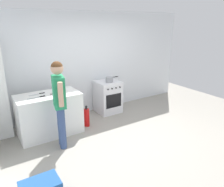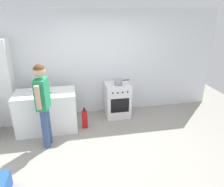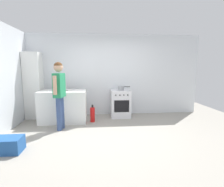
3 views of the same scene
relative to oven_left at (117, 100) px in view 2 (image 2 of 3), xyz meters
The scene contains 11 objects.
ground_plane 1.67m from the oven_left, 102.51° to the right, with size 8.00×8.00×0.00m, color gray.
back_wall 1.01m from the oven_left, 133.25° to the left, with size 6.00×0.10×2.60m, color silver.
counter_unit 1.74m from the oven_left, 167.47° to the right, with size 1.30×0.70×0.90m, color white.
oven_left is the anchor object (origin of this frame).
pot 0.50m from the oven_left, 83.52° to the right, with size 0.37×0.19×0.13m.
knife_chef 1.65m from the oven_left, 163.85° to the right, with size 0.31×0.08×0.01m.
knife_bread 2.04m from the oven_left, 166.60° to the right, with size 0.35×0.05×0.01m.
knife_carving 1.95m from the oven_left, behind, with size 0.33×0.07×0.01m.
person 2.03m from the oven_left, 148.61° to the right, with size 0.26×0.56×1.68m.
fire_extinguisher 1.01m from the oven_left, 151.22° to the right, with size 0.13×0.13×0.50m.
larder_cabinet 2.71m from the oven_left, behind, with size 0.48×0.44×2.00m, color white.
Camera 2 is at (-0.76, -3.36, 2.65)m, focal length 35.00 mm.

